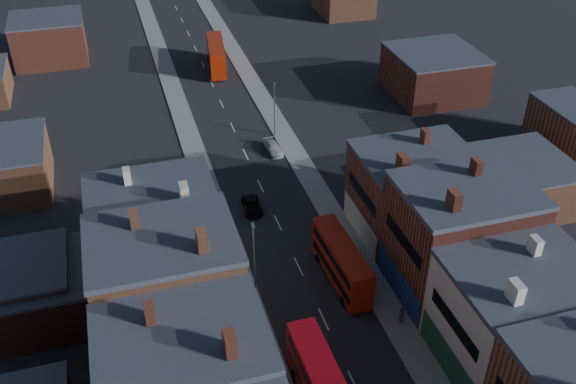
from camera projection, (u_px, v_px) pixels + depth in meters
pavement_west at (206, 185)px, 80.15m from camera, size 3.00×200.00×0.12m
pavement_east at (305, 170)px, 83.21m from camera, size 3.00×200.00×0.12m
lamp_post_2 at (254, 253)px, 61.98m from camera, size 0.25×0.70×8.12m
lamp_post_3 at (274, 106)px, 88.24m from camera, size 0.25×0.70×8.12m
bus_1 at (342, 262)px, 64.32m from camera, size 3.00×10.64×4.56m
bus_2 at (216, 55)px, 108.71m from camera, size 3.98×11.44×4.84m
car_2 at (252, 206)px, 75.57m from camera, size 2.35×4.54×1.22m
car_3 at (274, 148)px, 86.68m from camera, size 2.07×4.50×1.27m
ped_3 at (402, 315)px, 60.11m from camera, size 0.56×1.14×1.92m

